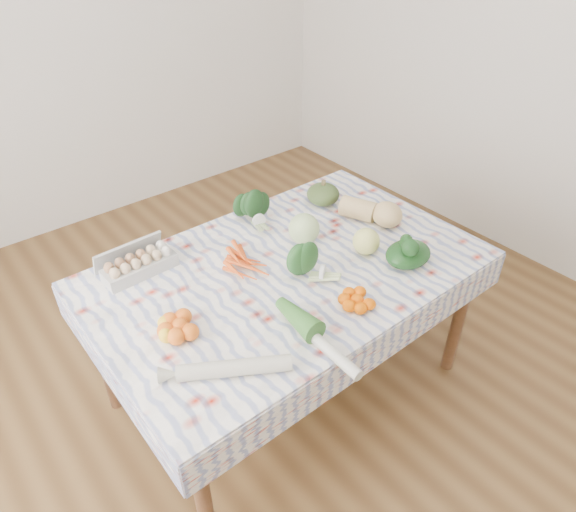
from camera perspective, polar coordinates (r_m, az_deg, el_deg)
The scene contains 17 objects.
ground at distance 2.74m, azimuth 0.00°, elevation -14.05°, with size 4.50×4.50×0.00m, color brown.
wall_back at distance 3.85m, azimuth -23.57°, elevation 22.82°, with size 4.00×0.04×2.80m, color silver.
dining_table at distance 2.26m, azimuth 0.00°, elevation -2.91°, with size 1.60×1.00×0.75m.
tablecloth at distance 2.21m, azimuth 0.00°, elevation -1.34°, with size 1.66×1.06×0.01m, color white.
egg_carton at distance 2.24m, azimuth -16.17°, elevation -0.99°, with size 0.31×0.12×0.08m, color #B1B2AD.
carrot_bunch at distance 2.20m, azimuth -5.23°, elevation -0.97°, with size 0.20×0.18×0.04m, color #FA5C1C.
kale_bunch at distance 2.47m, azimuth -3.71°, elevation 5.22°, with size 0.17×0.15×0.15m, color #183D18.
kabocha_squash at distance 2.64m, azimuth 3.92°, elevation 6.88°, with size 0.17×0.17×0.11m, color #3F5728.
cabbage at distance 2.33m, azimuth 1.79°, elevation 3.06°, with size 0.14×0.14×0.14m, color #B0D285.
butternut_squash at distance 2.51m, azimuth 9.28°, elevation 5.13°, with size 0.14×0.29×0.14m, color tan.
orange_cluster at distance 1.92m, azimuth -11.93°, elevation -7.62°, with size 0.20×0.20×0.07m, color orange.
broccoli at distance 2.11m, azimuth 2.43°, elevation -1.17°, with size 0.16×0.16×0.12m, color #1F521F.
mandarin_cluster at distance 2.02m, azimuth 7.71°, elevation -4.76°, with size 0.17×0.17×0.05m, color #FE6400.
grapefruit at distance 2.29m, azimuth 8.68°, elevation 1.64°, with size 0.12×0.12×0.12m, color #EFF078.
spinach_bag at distance 2.27m, azimuth 13.19°, elevation 0.22°, with size 0.22×0.17×0.10m, color black.
daikon at distance 1.76m, azimuth -5.97°, elevation -12.26°, with size 0.06×0.06×0.40m, color beige.
leek at distance 1.85m, azimuth 3.32°, elevation -9.27°, with size 0.05×0.05×0.42m, color beige.
Camera 1 is at (-1.11, -1.37, 2.09)m, focal length 32.00 mm.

